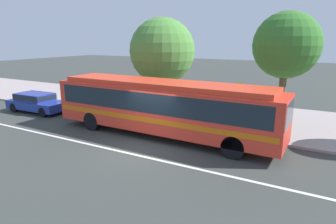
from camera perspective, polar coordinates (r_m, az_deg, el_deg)
The scene contains 11 objects.
ground_plane at distance 13.31m, azimuth -4.89°, elevation -7.20°, with size 120.00×120.00×0.00m, color #373C38.
sidewalk_slab at distance 19.54m, azimuth 7.09°, elevation -0.09°, with size 60.00×8.00×0.12m, color #A19290.
lane_stripe_center at distance 12.70m, azimuth -6.90°, elevation -8.32°, with size 56.00×0.16×0.01m, color silver.
transit_bus at distance 14.52m, azimuth -1.11°, elevation 1.48°, with size 12.04×2.70×2.83m.
sedan_behind_bus at distance 21.63m, azimuth -24.61°, elevation 1.91°, with size 4.35×1.89×1.29m.
pedestrian_waiting_near_sign at distance 18.99m, azimuth -8.21°, elevation 2.54°, with size 0.34×0.34×1.61m.
pedestrian_walking_along_curb at distance 16.39m, azimuth 3.36°, elevation 0.84°, with size 0.36×0.36×1.62m.
pedestrian_standing_by_tree at distance 17.77m, azimuth 3.84°, elevation 2.16°, with size 0.48×0.48×1.75m.
bus_stop_sign at distance 14.89m, azimuth 13.73°, elevation 2.07°, with size 0.17×0.43×2.66m.
street_tree_near_stop at distance 19.09m, azimuth -1.15°, elevation 11.95°, with size 4.26×4.26×6.12m.
street_tree_mid_block at distance 16.56m, azimuth 22.41°, elevation 12.04°, with size 3.46×3.46×6.16m.
Camera 1 is at (6.93, -10.28, 4.84)m, focal length 30.77 mm.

